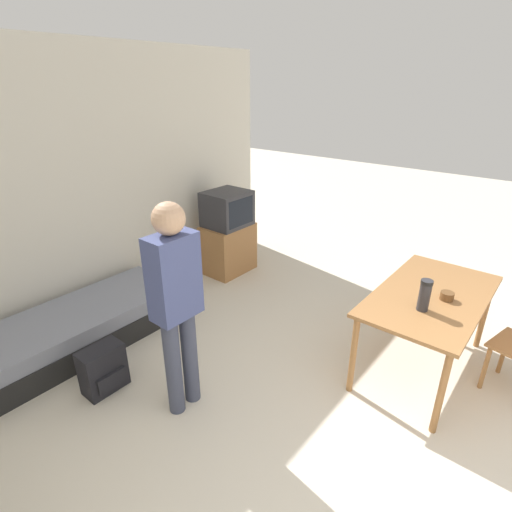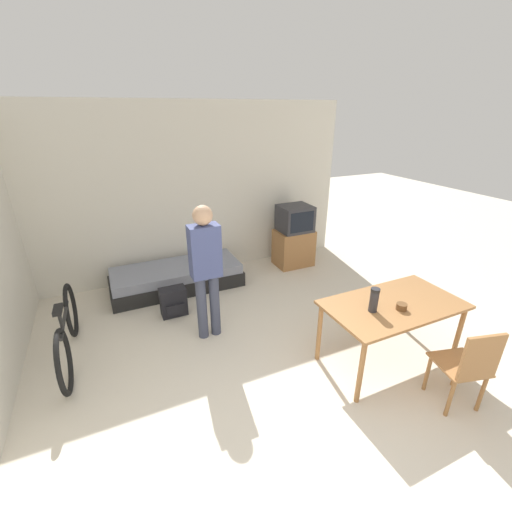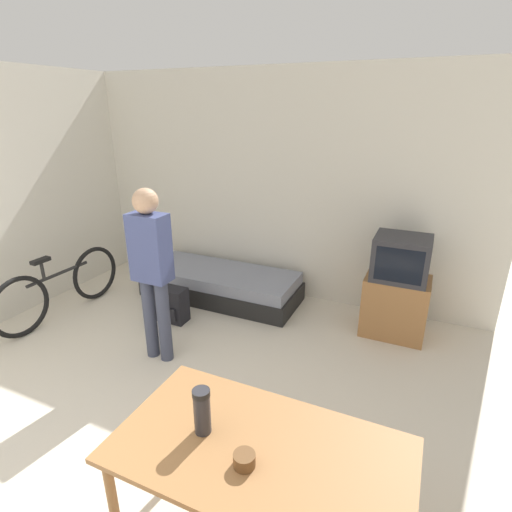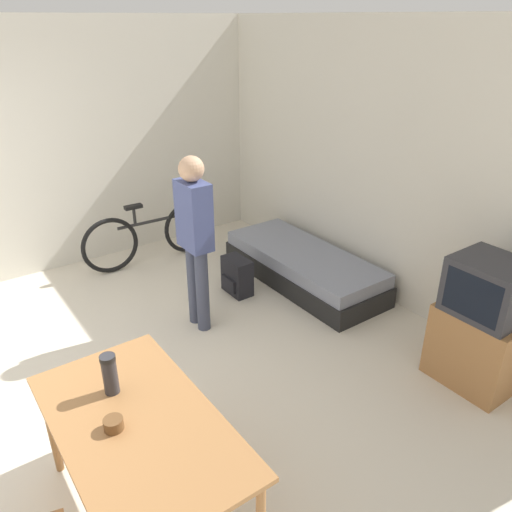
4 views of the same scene
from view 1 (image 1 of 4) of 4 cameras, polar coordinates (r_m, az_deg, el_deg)
name	(u,v)px [view 1 (image 1 of 4)]	position (r m, az deg, el deg)	size (l,w,h in m)	color
wall_back	(64,191)	(4.31, -25.70, 8.35)	(5.51, 0.06, 2.70)	silver
daybed	(81,327)	(4.21, -23.70, -9.23)	(1.95, 0.78, 0.36)	black
tv	(228,234)	(5.15, -4.04, 3.20)	(0.63, 0.47, 1.07)	#9E6B3D
dining_table	(430,302)	(3.61, 23.63, -6.06)	(1.43, 0.78, 0.73)	#9E6B3D
person_standing	(176,298)	(2.83, -11.39, -5.86)	(0.34, 0.22, 1.64)	#3D4256
thermos_flask	(425,294)	(3.24, 22.97, -4.99)	(0.09, 0.09, 0.25)	#2D2D33
mate_bowl	(447,296)	(3.51, 25.62, -5.17)	(0.10, 0.10, 0.06)	brown
backpack	(103,369)	(3.56, -20.98, -14.88)	(0.34, 0.23, 0.39)	black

